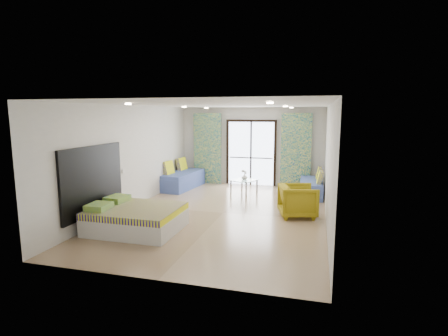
% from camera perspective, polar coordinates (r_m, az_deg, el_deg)
% --- Properties ---
extents(floor, '(5.00, 7.50, 0.01)m').
position_cam_1_polar(floor, '(8.91, -0.13, -7.33)').
color(floor, '#957858').
rests_on(floor, ground).
extents(ceiling, '(5.00, 7.50, 0.01)m').
position_cam_1_polar(ceiling, '(8.56, -0.13, 10.31)').
color(ceiling, silver).
rests_on(ceiling, ground).
extents(wall_back, '(5.00, 0.01, 2.70)m').
position_cam_1_polar(wall_back, '(12.26, 4.46, 3.53)').
color(wall_back, silver).
rests_on(wall_back, ground).
extents(wall_front, '(5.00, 0.01, 2.70)m').
position_cam_1_polar(wall_front, '(5.16, -11.12, -4.00)').
color(wall_front, silver).
rests_on(wall_front, ground).
extents(wall_left, '(0.01, 7.50, 2.70)m').
position_cam_1_polar(wall_left, '(9.59, -14.72, 1.78)').
color(wall_left, silver).
rests_on(wall_left, ground).
extents(wall_right, '(0.01, 7.50, 2.70)m').
position_cam_1_polar(wall_right, '(8.34, 16.69, 0.67)').
color(wall_right, silver).
rests_on(wall_right, ground).
extents(balcony_door, '(1.76, 0.08, 2.28)m').
position_cam_1_polar(balcony_door, '(12.24, 4.43, 3.09)').
color(balcony_door, black).
rests_on(balcony_door, floor).
extents(balcony_rail, '(1.52, 0.03, 0.04)m').
position_cam_1_polar(balcony_rail, '(12.29, 4.42, 1.67)').
color(balcony_rail, '#595451').
rests_on(balcony_rail, balcony_door).
extents(curtain_left, '(1.00, 0.10, 2.50)m').
position_cam_1_polar(curtain_left, '(12.48, -2.72, 3.18)').
color(curtain_left, silver).
rests_on(curtain_left, floor).
extents(curtain_right, '(1.00, 0.10, 2.50)m').
position_cam_1_polar(curtain_right, '(11.91, 11.65, 2.74)').
color(curtain_right, silver).
rests_on(curtain_right, floor).
extents(downlight_a, '(0.12, 0.12, 0.02)m').
position_cam_1_polar(downlight_a, '(7.24, -15.38, 10.03)').
color(downlight_a, '#FFE0B2').
rests_on(downlight_a, ceiling).
extents(downlight_b, '(0.12, 0.12, 0.02)m').
position_cam_1_polar(downlight_b, '(6.31, 7.53, 10.48)').
color(downlight_b, '#FFE0B2').
rests_on(downlight_b, ceiling).
extents(downlight_c, '(0.12, 0.12, 0.02)m').
position_cam_1_polar(downlight_c, '(9.95, -6.52, 9.88)').
color(downlight_c, '#FFE0B2').
rests_on(downlight_c, ceiling).
extents(downlight_d, '(0.12, 0.12, 0.02)m').
position_cam_1_polar(downlight_d, '(9.30, 10.01, 9.88)').
color(downlight_d, '#FFE0B2').
rests_on(downlight_d, ceiling).
extents(downlight_e, '(0.12, 0.12, 0.02)m').
position_cam_1_polar(downlight_e, '(11.83, -2.92, 9.76)').
color(downlight_e, '#FFE0B2').
rests_on(downlight_e, ceiling).
extents(downlight_f, '(0.12, 0.12, 0.02)m').
position_cam_1_polar(downlight_f, '(11.29, 10.93, 9.65)').
color(downlight_f, '#FFE0B2').
rests_on(downlight_f, ceiling).
extents(headboard, '(0.06, 2.10, 1.50)m').
position_cam_1_polar(headboard, '(8.13, -20.56, -1.86)').
color(headboard, black).
rests_on(headboard, floor).
extents(switch_plate, '(0.02, 0.10, 0.10)m').
position_cam_1_polar(switch_plate, '(9.17, -16.09, -0.48)').
color(switch_plate, silver).
rests_on(switch_plate, wall_left).
extents(bed, '(1.84, 1.50, 0.63)m').
position_cam_1_polar(bed, '(7.79, -14.27, -7.95)').
color(bed, silver).
rests_on(bed, floor).
extents(daybed_left, '(0.97, 2.04, 0.97)m').
position_cam_1_polar(daybed_left, '(11.83, -6.84, -1.83)').
color(daybed_left, '#4459A2').
rests_on(daybed_left, floor).
extents(daybed_right, '(0.71, 1.72, 0.84)m').
position_cam_1_polar(daybed_right, '(11.02, 14.10, -3.05)').
color(daybed_right, '#4459A2').
rests_on(daybed_right, floor).
extents(coffee_table, '(0.88, 0.88, 0.77)m').
position_cam_1_polar(coffee_table, '(10.90, 3.28, -2.20)').
color(coffee_table, silver).
rests_on(coffee_table, floor).
extents(vase, '(0.24, 0.24, 0.18)m').
position_cam_1_polar(vase, '(10.90, 3.38, -1.47)').
color(vase, white).
rests_on(vase, coffee_table).
extents(armchair, '(0.98, 1.01, 0.86)m').
position_cam_1_polar(armchair, '(8.68, 11.95, -5.01)').
color(armchair, '#998613').
rests_on(armchair, floor).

